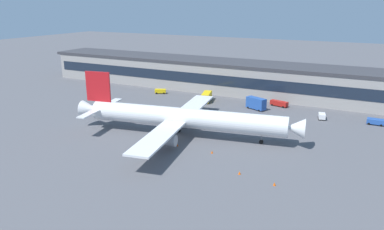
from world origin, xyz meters
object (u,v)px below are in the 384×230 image
Objects in this scene: traffic_cone_0 at (240,173)px; traffic_cone_2 at (275,184)px; catering_truck at (256,103)px; follow_me_car at (160,91)px; fuel_truck at (207,96)px; traffic_cone_3 at (212,152)px; belt_loader at (279,103)px; baggage_tug at (322,116)px; pushback_tractor at (375,121)px; airliner at (182,118)px; traffic_cone_1 at (178,145)px.

traffic_cone_2 is at bearing -11.38° from traffic_cone_0.
traffic_cone_0 is (12.92, -51.11, -1.92)m from catering_truck.
fuel_truck reaches higher than follow_me_car.
belt_loader is at bearing 86.24° from traffic_cone_3.
baggage_tug reaches higher than pushback_tractor.
baggage_tug is 5.60× the size of traffic_cone_3.
fuel_truck is at bearing 173.73° from catering_truck.
follow_me_car is 42.29m from catering_truck.
fuel_truck is 12.64× the size of traffic_cone_2.
traffic_cone_0 is (22.75, -15.92, -4.83)m from airliner.
traffic_cone_3 is at bearing -63.44° from fuel_truck.
fuel_truck is at bearing 174.87° from baggage_tug.
baggage_tug is 22.47m from catering_truck.
pushback_tractor is (47.45, 35.39, -4.15)m from airliner.
traffic_cone_1 is at bearing -104.63° from belt_loader.
follow_me_car is 0.99× the size of pushback_tractor.
traffic_cone_0 is at bearing 168.62° from traffic_cone_2.
traffic_cone_0 is at bearing -38.49° from traffic_cone_3.
airliner is at bearing 148.05° from traffic_cone_3.
catering_truck is at bearing -6.27° from fuel_truck.
fuel_truck reaches higher than traffic_cone_1.
follow_me_car is at bearing 173.06° from fuel_truck.
traffic_cone_1 is 0.85× the size of traffic_cone_3.
follow_me_car is 48.21m from belt_loader.
follow_me_car is 6.52× the size of traffic_cone_0.
catering_truck reaches higher than traffic_cone_0.
pushback_tractor is at bearing 51.19° from traffic_cone_3.
belt_loader is 11.20× the size of traffic_cone_1.
pushback_tractor is (15.24, 1.81, -0.04)m from baggage_tug.
pushback_tractor is 6.93× the size of traffic_cone_2.
airliner reaches higher than fuel_truck.
airliner reaches higher than follow_me_car.
fuel_truck is at bearing 178.03° from pushback_tractor.
follow_me_car is at bearing 126.25° from traffic_cone_1.
baggage_tug is at bearing 64.73° from traffic_cone_3.
airliner is 38.82m from fuel_truck.
pushback_tractor reaches higher than traffic_cone_3.
traffic_cone_0 is (-9.46, -49.50, -0.72)m from baggage_tug.
traffic_cone_3 reaches higher than traffic_cone_1.
traffic_cone_2 is at bearing -53.37° from fuel_truck.
traffic_cone_3 is at bearing -93.76° from belt_loader.
traffic_cone_0 is 1.05× the size of traffic_cone_2.
fuel_truck is at bearing 116.56° from traffic_cone_3.
traffic_cone_2 is 0.99× the size of traffic_cone_3.
baggage_tug is at bearing 46.19° from airliner.
baggage_tug is 50.63m from traffic_cone_1.
baggage_tug is 50.40m from traffic_cone_0.
traffic_cone_3 is at bearing 141.51° from traffic_cone_0.
traffic_cone_3 is at bearing -46.94° from follow_me_car.
traffic_cone_2 is at bearing -27.96° from traffic_cone_3.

